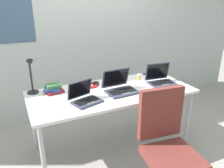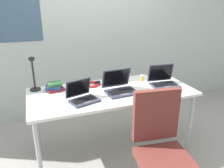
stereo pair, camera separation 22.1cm
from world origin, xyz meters
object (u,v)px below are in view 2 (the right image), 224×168
(laptop_back_right, at_px, (82,97))
(cell_phone, at_px, (152,76))
(office_chair, at_px, (161,158))
(pill_bottle, at_px, (142,78))
(desk_lamp, at_px, (33,74))
(laptop_far_corner, at_px, (120,88))
(book_stack, at_px, (54,87))
(headphones, at_px, (92,84))
(laptop_back_left, at_px, (163,81))
(computer_mouse, at_px, (76,91))
(coffee_mug, at_px, (112,81))

(laptop_back_right, bearing_deg, cell_phone, 23.16)
(office_chair, bearing_deg, pill_bottle, 73.61)
(desk_lamp, relative_size, laptop_far_corner, 1.14)
(book_stack, bearing_deg, headphones, 1.79)
(desk_lamp, bearing_deg, office_chair, -48.39)
(laptop_far_corner, relative_size, laptop_back_right, 1.06)
(headphones, relative_size, pill_bottle, 2.71)
(laptop_far_corner, bearing_deg, pill_bottle, 31.14)
(laptop_back_left, xyz_separation_m, cell_phone, (0.05, 0.33, -0.04))
(office_chair, bearing_deg, headphones, 107.79)
(laptop_back_left, bearing_deg, pill_bottle, 131.08)
(laptop_far_corner, distance_m, cell_phone, 0.71)
(laptop_far_corner, xyz_separation_m, pill_bottle, (0.38, 0.23, -0.01))
(cell_phone, xyz_separation_m, office_chair, (-0.51, -1.11, -0.35))
(desk_lamp, height_order, computer_mouse, desk_lamp)
(book_stack, distance_m, coffee_mug, 0.67)
(laptop_far_corner, xyz_separation_m, office_chair, (0.09, -0.75, -0.39))
(headphones, relative_size, coffee_mug, 1.89)
(laptop_back_right, height_order, headphones, laptop_back_right)
(desk_lamp, height_order, pill_bottle, desk_lamp)
(computer_mouse, height_order, book_stack, book_stack)
(pill_bottle, height_order, coffee_mug, coffee_mug)
(office_chair, bearing_deg, laptop_far_corner, 97.02)
(computer_mouse, bearing_deg, book_stack, 149.28)
(cell_phone, bearing_deg, laptop_far_corner, -165.66)
(laptop_back_left, height_order, pill_bottle, laptop_back_left)
(headphones, distance_m, pill_bottle, 0.63)
(laptop_far_corner, bearing_deg, laptop_back_right, -168.74)
(laptop_back_right, distance_m, office_chair, 0.93)
(laptop_far_corner, height_order, office_chair, laptop_far_corner)
(desk_lamp, distance_m, cell_phone, 1.49)
(pill_bottle, height_order, office_chair, office_chair)
(laptop_back_left, distance_m, book_stack, 1.26)
(cell_phone, bearing_deg, computer_mouse, 175.19)
(computer_mouse, xyz_separation_m, pill_bottle, (0.84, 0.09, 0.02))
(laptop_back_left, bearing_deg, headphones, 161.48)
(laptop_back_right, bearing_deg, coffee_mug, 36.83)
(desk_lamp, xyz_separation_m, laptop_back_left, (1.43, -0.31, -0.15))
(laptop_back_left, distance_m, headphones, 0.85)
(pill_bottle, bearing_deg, computer_mouse, -173.97)
(cell_phone, xyz_separation_m, headphones, (-0.85, -0.06, 0.01))
(computer_mouse, relative_size, cell_phone, 0.71)
(laptop_far_corner, xyz_separation_m, cell_phone, (0.61, 0.36, -0.04))
(computer_mouse, bearing_deg, laptop_far_corner, -13.69)
(laptop_back_left, xyz_separation_m, pill_bottle, (-0.18, 0.21, -0.01))
(laptop_back_left, height_order, coffee_mug, laptop_back_left)
(coffee_mug, bearing_deg, laptop_back_left, -20.60)
(laptop_back_right, relative_size, office_chair, 0.34)
(laptop_far_corner, xyz_separation_m, coffee_mug, (-0.00, 0.24, -0.00))
(desk_lamp, relative_size, pill_bottle, 5.07)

